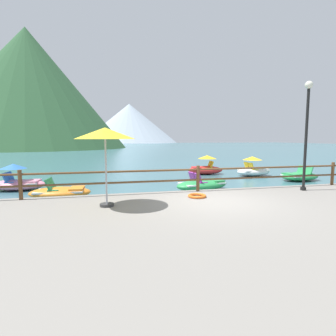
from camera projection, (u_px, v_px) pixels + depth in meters
The scene contains 14 objects.
ground_plane at pixel (124, 152), 47.13m from camera, with size 200.00×200.00×0.00m, color #3D6B75.
promenade_dock at pixel (252, 230), 6.29m from camera, with size 28.00×8.00×0.40m, color gray.
dock_railing at pixel (198, 175), 9.83m from camera, with size 23.92×0.12×0.95m.
lamp_post at pixel (307, 125), 9.81m from camera, with size 0.28×0.28×4.00m.
beach_umbrella at pixel (105, 134), 7.46m from camera, with size 1.70×1.70×2.24m.
life_ring at pixel (197, 196), 8.87m from camera, with size 0.61×0.61×0.09m, color orange.
pedal_boat_0 at pixel (61, 192), 10.49m from camera, with size 2.39×1.34×0.81m.
pedal_boat_1 at pixel (300, 176), 14.96m from camera, with size 2.48×1.68×0.81m.
pedal_boat_2 at pixel (17, 182), 12.14m from camera, with size 2.52×1.39×1.20m.
pedal_boat_3 at pixel (202, 185), 12.12m from camera, with size 2.74×1.78×0.84m.
pedal_boat_4 at pixel (205, 168), 17.62m from camera, with size 2.41×1.56×1.24m.
pedal_boat_5 at pixel (253, 169), 16.85m from camera, with size 2.28×1.39×1.23m.
cliff_headland at pixel (36, 93), 66.85m from camera, with size 46.93×46.93×29.01m.
distant_peak at pixel (129, 123), 154.56m from camera, with size 54.76×54.76×22.19m, color #9EADBC.
Camera 1 is at (-3.32, -7.68, 2.33)m, focal length 28.64 mm.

